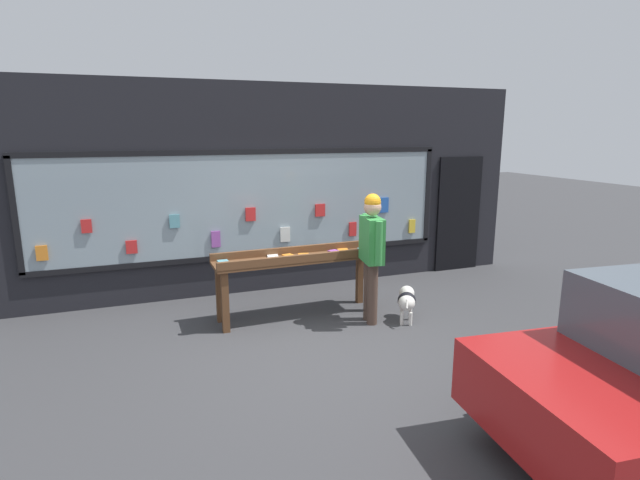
% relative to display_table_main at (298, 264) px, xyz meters
% --- Properties ---
extents(ground_plane, '(40.00, 40.00, 0.00)m').
position_rel_display_table_main_xyz_m(ground_plane, '(-0.00, -0.99, -0.75)').
color(ground_plane, '#38383A').
extents(shopfront_facade, '(8.88, 0.29, 3.30)m').
position_rel_display_table_main_xyz_m(shopfront_facade, '(0.02, 1.40, 0.87)').
color(shopfront_facade, black).
rests_on(shopfront_facade, ground_plane).
extents(display_table_main, '(2.33, 0.60, 0.95)m').
position_rel_display_table_main_xyz_m(display_table_main, '(0.00, 0.00, 0.00)').
color(display_table_main, brown).
rests_on(display_table_main, ground_plane).
extents(person_browsing, '(0.29, 0.68, 1.77)m').
position_rel_display_table_main_xyz_m(person_browsing, '(0.86, -0.55, 0.29)').
color(person_browsing, '#4C382D').
rests_on(person_browsing, ground_plane).
extents(small_dog, '(0.40, 0.52, 0.45)m').
position_rel_display_table_main_xyz_m(small_dog, '(1.33, -0.71, -0.45)').
color(small_dog, white).
rests_on(small_dog, ground_plane).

